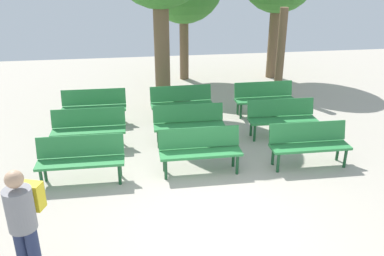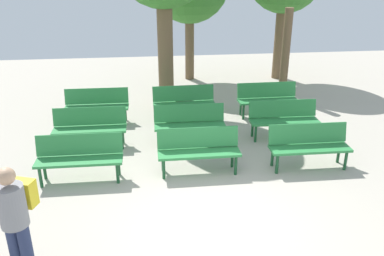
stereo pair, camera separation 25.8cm
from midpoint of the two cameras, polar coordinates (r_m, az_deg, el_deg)
ground_plane at (r=6.71m, az=3.67°, el=-12.69°), size 24.00×24.00×0.00m
bench_r0_c0 at (r=7.79m, az=-14.79°, el=-3.77°), size 1.60×0.49×0.87m
bench_r0_c1 at (r=7.83m, az=1.89°, el=-2.85°), size 1.60×0.48×0.87m
bench_r0_c2 at (r=8.38m, az=17.14°, el=-2.13°), size 1.61×0.50×0.87m
bench_r1_c0 at (r=9.14m, az=-13.55°, el=0.38°), size 1.60×0.49×0.87m
bench_r1_c1 at (r=9.08m, az=0.44°, el=0.91°), size 1.61×0.51×0.87m
bench_r1_c2 at (r=9.62m, az=13.62°, el=1.53°), size 1.61×0.52×0.87m
bench_r2_c0 at (r=10.47m, az=-12.70°, el=3.37°), size 1.61×0.50×0.87m
bench_r2_c1 at (r=10.45m, az=-0.46°, el=3.89°), size 1.61×0.52×0.87m
bench_r2_c2 at (r=10.93m, az=11.35°, el=4.31°), size 1.60×0.49×0.87m
tree_0 at (r=12.49m, az=13.74°, el=10.27°), size 0.25×0.25×2.63m
visitor_with_backpack at (r=5.50m, az=-22.46°, el=-11.67°), size 0.46×0.59×1.65m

